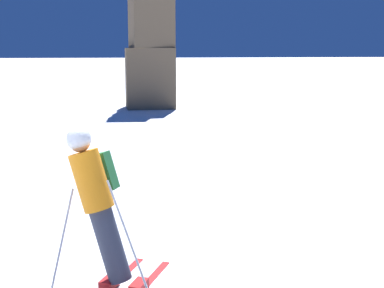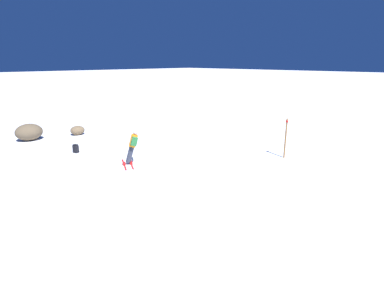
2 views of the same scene
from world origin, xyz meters
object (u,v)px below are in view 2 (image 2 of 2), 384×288
(skier, at_px, (132,145))
(trail_marker, at_px, (286,137))
(exposed_boulder_1, at_px, (29,132))
(exposed_boulder_0, at_px, (77,130))
(spare_backpack, at_px, (76,149))

(skier, distance_m, trail_marker, 8.33)
(skier, relative_size, exposed_boulder_1, 1.08)
(exposed_boulder_0, relative_size, trail_marker, 0.46)
(exposed_boulder_0, relative_size, exposed_boulder_1, 0.58)
(skier, relative_size, trail_marker, 0.85)
(spare_backpack, xyz_separation_m, trail_marker, (-7.85, 9.17, 0.97))
(spare_backpack, relative_size, trail_marker, 0.22)
(spare_backpack, height_order, trail_marker, trail_marker)
(exposed_boulder_0, bearing_deg, skier, 84.48)
(exposed_boulder_0, distance_m, trail_marker, 14.61)
(exposed_boulder_1, relative_size, trail_marker, 0.78)
(skier, xyz_separation_m, trail_marker, (-6.60, 5.09, 0.17))
(trail_marker, bearing_deg, skier, -37.63)
(spare_backpack, bearing_deg, exposed_boulder_0, -42.55)
(trail_marker, bearing_deg, spare_backpack, -49.42)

